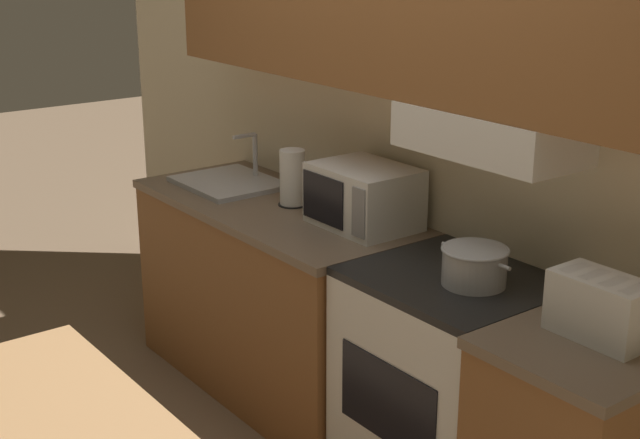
% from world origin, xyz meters
% --- Properties ---
extents(ground_plane, '(16.00, 16.00, 0.00)m').
position_xyz_m(ground_plane, '(0.00, 0.00, 0.00)').
color(ground_plane, '#7F664C').
extents(wall_back, '(5.11, 0.38, 2.55)m').
position_xyz_m(wall_back, '(0.01, -0.07, 1.53)').
color(wall_back, beige).
rests_on(wall_back, ground_plane).
extents(lower_counter_main, '(1.50, 0.66, 0.89)m').
position_xyz_m(lower_counter_main, '(-0.62, -0.32, 0.45)').
color(lower_counter_main, brown).
rests_on(lower_counter_main, ground_plane).
extents(stove_range, '(0.69, 0.61, 0.89)m').
position_xyz_m(stove_range, '(0.49, -0.30, 0.45)').
color(stove_range, white).
rests_on(stove_range, ground_plane).
extents(cooking_pot, '(0.31, 0.23, 0.13)m').
position_xyz_m(cooking_pot, '(0.58, -0.30, 0.96)').
color(cooking_pot, '#B7BABF').
rests_on(cooking_pot, stove_range).
extents(microwave, '(0.42, 0.32, 0.25)m').
position_xyz_m(microwave, '(-0.14, -0.20, 1.02)').
color(microwave, white).
rests_on(microwave, lower_counter_main).
extents(toaster, '(0.31, 0.17, 0.19)m').
position_xyz_m(toaster, '(1.09, -0.31, 0.99)').
color(toaster, white).
rests_on(toaster, lower_counter_right_stub).
extents(sink_basin, '(0.49, 0.41, 0.24)m').
position_xyz_m(sink_basin, '(-1.00, -0.32, 0.91)').
color(sink_basin, '#B7BABF').
rests_on(sink_basin, lower_counter_main).
extents(paper_towel_roll, '(0.13, 0.13, 0.25)m').
position_xyz_m(paper_towel_roll, '(-0.56, -0.26, 1.02)').
color(paper_towel_roll, black).
rests_on(paper_towel_roll, lower_counter_main).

